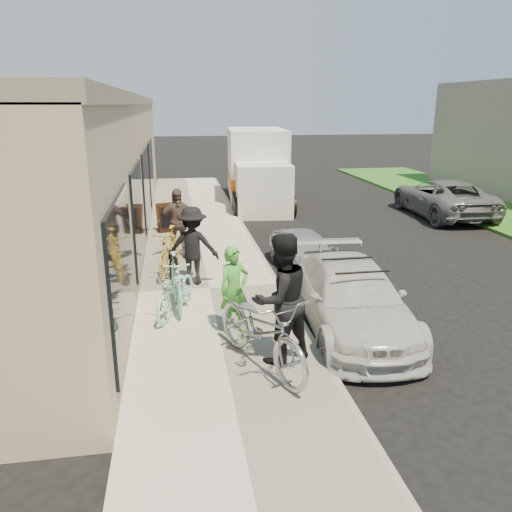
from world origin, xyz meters
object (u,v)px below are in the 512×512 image
far_car_gray (443,197)px  tandem_bike (262,330)px  moving_truck (258,171)px  cruiser_bike_b (176,291)px  man_standing (280,298)px  bystander_a (193,246)px  cruiser_bike_a (176,282)px  bystander_b (177,223)px  sandwich_board (167,218)px  woman_rider (234,290)px  sedan_silver (305,251)px  bike_rack (174,272)px  cruiser_bike_c (169,251)px  sedan_white (351,297)px

far_car_gray → tandem_bike: 13.30m
moving_truck → tandem_bike: size_ratio=2.70×
moving_truck → cruiser_bike_b: (-3.51, -11.53, -0.73)m
man_standing → bystander_a: 3.88m
cruiser_bike_a → bystander_b: size_ratio=0.96×
sandwich_board → woman_rider: size_ratio=0.57×
sedan_silver → cruiser_bike_a: cruiser_bike_a is taller
bike_rack → sedan_silver: (3.19, 1.72, -0.22)m
bike_rack → tandem_bike: bearing=-67.1°
bike_rack → sandwich_board: bearing=91.8°
bike_rack → sandwich_board: bike_rack is taller
bystander_b → cruiser_bike_a: bearing=-102.8°
bike_rack → man_standing: (1.59, -2.83, 0.43)m
bike_rack → sandwich_board: 5.68m
man_standing → bystander_b: size_ratio=1.13×
tandem_bike → far_car_gray: bearing=27.2°
bike_rack → cruiser_bike_a: bearing=-85.8°
moving_truck → cruiser_bike_b: 12.07m
sedan_silver → cruiser_bike_b: cruiser_bike_b is taller
bike_rack → cruiser_bike_b: bearing=-87.6°
bike_rack → bystander_b: size_ratio=0.53×
bike_rack → bystander_b: 2.98m
bike_rack → far_car_gray: size_ratio=0.20×
far_car_gray → cruiser_bike_b: size_ratio=2.90×
cruiser_bike_c → cruiser_bike_b: bearing=-72.6°
moving_truck → cruiser_bike_c: size_ratio=3.47×
bike_rack → far_car_gray: bearing=36.0°
sedan_silver → far_car_gray: 8.59m
cruiser_bike_a → tandem_bike: bearing=-69.8°
far_car_gray → woman_rider: 12.51m
sandwich_board → cruiser_bike_b: size_ratio=0.52×
sedan_silver → cruiser_bike_a: (-3.16, -2.13, 0.16)m
woman_rider → cruiser_bike_a: 1.66m
man_standing → bystander_a: (-1.17, 3.69, -0.15)m
tandem_bike → cruiser_bike_a: size_ratio=1.34×
sandwich_board → moving_truck: size_ratio=0.14×
cruiser_bike_a → bystander_a: bearing=67.4°
cruiser_bike_c → sedan_silver: bearing=15.0°
bike_rack → bystander_a: (0.43, 0.87, 0.29)m
woman_rider → cruiser_bike_c: woman_rider is taller
tandem_bike → cruiser_bike_c: (-1.37, 4.70, -0.07)m
far_car_gray → bystander_b: bystander_b is taller
cruiser_bike_c → cruiser_bike_a: bearing=-72.2°
sandwich_board → moving_truck: 6.36m
tandem_bike → woman_rider: size_ratio=1.50×
bike_rack → moving_truck: 11.37m
bystander_b → sedan_white: bearing=-67.6°
tandem_bike → bystander_b: 6.09m
cruiser_bike_a → bystander_a: (0.40, 1.28, 0.35)m
woman_rider → cruiser_bike_b: (-0.99, 0.98, -0.32)m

